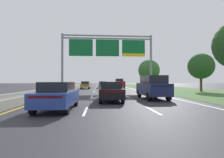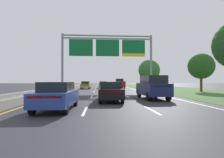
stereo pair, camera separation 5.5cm
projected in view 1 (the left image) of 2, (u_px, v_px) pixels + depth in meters
name	position (u px, v px, depth m)	size (l,w,h in m)	color
ground_plane	(105.00, 90.00, 34.31)	(220.00, 220.00, 0.00)	#2B2B30
lane_striping	(105.00, 90.00, 33.85)	(11.96, 106.00, 0.01)	white
grass_verge_right	(175.00, 89.00, 35.34)	(14.00, 110.00, 0.02)	#3D602D
median_barrier_concrete	(70.00, 88.00, 33.82)	(0.60, 110.00, 0.85)	#99968E
overhead_sign_gantry	(107.00, 51.00, 29.64)	(15.06, 0.42, 9.36)	gray
pickup_truck_red	(120.00, 83.00, 42.11)	(2.02, 5.41, 2.20)	maroon
car_grey_centre_lane_sedan	(103.00, 85.00, 41.71)	(1.88, 4.43, 1.57)	slate
car_black_centre_lane_sedan	(111.00, 91.00, 14.34)	(1.91, 4.44, 1.57)	black
car_gold_left_lane_sedan	(86.00, 85.00, 37.71)	(1.95, 4.45, 1.57)	#A38438
car_navy_right_lane_suv	(153.00, 87.00, 16.19)	(2.00, 4.74, 2.11)	#161E47
car_blue_left_lane_sedan	(58.00, 95.00, 10.13)	(1.92, 4.44, 1.57)	navy
roadside_tree_mid	(201.00, 66.00, 27.49)	(3.89, 3.89, 5.86)	#4C3823
roadside_tree_far	(149.00, 70.00, 43.66)	(5.17, 5.17, 6.87)	#4C3823
roadside_tree_distant	(151.00, 71.00, 55.48)	(4.31, 4.31, 7.05)	#4C3823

